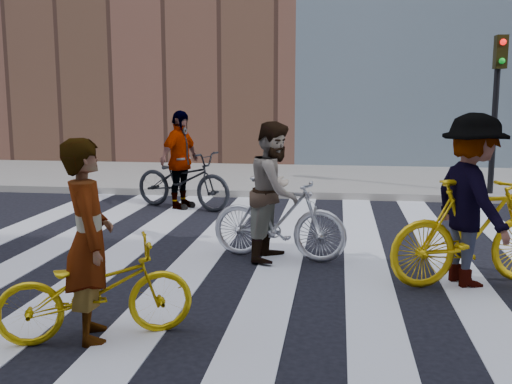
% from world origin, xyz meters
% --- Properties ---
extents(ground, '(100.00, 100.00, 0.00)m').
position_xyz_m(ground, '(0.00, 0.00, 0.00)').
color(ground, black).
rests_on(ground, ground).
extents(sidewalk_far, '(100.00, 5.00, 0.15)m').
position_xyz_m(sidewalk_far, '(0.00, 7.50, 0.07)').
color(sidewalk_far, gray).
rests_on(sidewalk_far, ground).
extents(zebra_crosswalk, '(8.25, 10.00, 0.01)m').
position_xyz_m(zebra_crosswalk, '(0.00, 0.00, 0.01)').
color(zebra_crosswalk, silver).
rests_on(zebra_crosswalk, ground).
extents(traffic_signal, '(0.22, 0.42, 3.33)m').
position_xyz_m(traffic_signal, '(4.40, 5.32, 2.28)').
color(traffic_signal, black).
rests_on(traffic_signal, ground).
extents(bike_yellow_left, '(1.80, 1.26, 0.90)m').
position_xyz_m(bike_yellow_left, '(-0.84, -2.53, 0.45)').
color(bike_yellow_left, gold).
rests_on(bike_yellow_left, ground).
extents(bike_silver_mid, '(1.89, 0.86, 1.10)m').
position_xyz_m(bike_silver_mid, '(0.50, 0.31, 0.55)').
color(bike_silver_mid, silver).
rests_on(bike_silver_mid, ground).
extents(bike_yellow_right, '(2.13, 1.24, 1.23)m').
position_xyz_m(bike_yellow_right, '(2.82, -0.46, 0.62)').
color(bike_yellow_right, '#E0B00C').
rests_on(bike_yellow_right, ground).
extents(bike_dark_rear, '(2.23, 1.44, 1.11)m').
position_xyz_m(bike_dark_rear, '(-1.67, 3.63, 0.55)').
color(bike_dark_rear, black).
rests_on(bike_dark_rear, ground).
extents(rider_left, '(0.67, 0.78, 1.80)m').
position_xyz_m(rider_left, '(-0.89, -2.53, 0.90)').
color(rider_left, slate).
rests_on(rider_left, ground).
extents(rider_mid, '(0.85, 1.00, 1.83)m').
position_xyz_m(rider_mid, '(0.45, 0.31, 0.91)').
color(rider_mid, slate).
rests_on(rider_mid, ground).
extents(rider_right, '(1.12, 1.44, 1.97)m').
position_xyz_m(rider_right, '(2.77, -0.46, 0.98)').
color(rider_right, slate).
rests_on(rider_right, ground).
extents(rider_rear, '(0.82, 1.19, 1.88)m').
position_xyz_m(rider_rear, '(-1.72, 3.63, 0.94)').
color(rider_rear, slate).
rests_on(rider_rear, ground).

